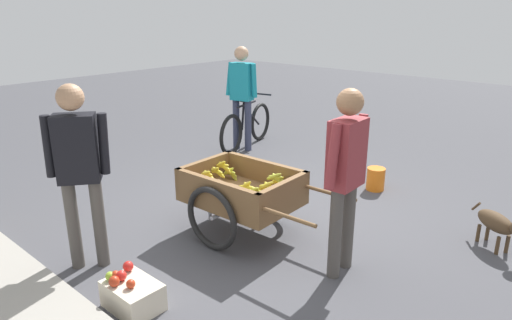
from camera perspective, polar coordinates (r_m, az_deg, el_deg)
The scene contains 9 objects.
ground_plane at distance 5.04m, azimuth 1.11°, elevation -7.79°, with size 24.00×24.00×0.00m, color #47474C.
fruit_cart at distance 4.65m, azimuth -1.74°, elevation -4.21°, with size 1.67×0.96×0.71m.
vendor_person at distance 3.84m, azimuth 11.13°, elevation -0.86°, with size 0.22×0.59×1.63m.
bicycle at distance 7.62m, azimuth -1.18°, elevation 4.18°, with size 0.56×1.63×0.85m.
cyclist_person at distance 7.36m, azimuth -1.79°, elevation 8.84°, with size 0.51×0.28×1.67m.
dog at distance 4.98m, azimuth 27.96°, elevation -7.00°, with size 0.57×0.42×0.40m.
plastic_bucket at distance 6.06m, azimuth 14.68°, elevation -2.29°, with size 0.23×0.23×0.29m, color orange.
apple_crate at distance 3.81m, azimuth -15.21°, elevation -15.79°, with size 0.44×0.32×0.30m.
bystander_person at distance 4.13m, azimuth -21.26°, elevation -0.20°, with size 0.37×0.44×1.65m.
Camera 1 is at (-2.92, 3.45, 2.22)m, focal length 32.11 mm.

